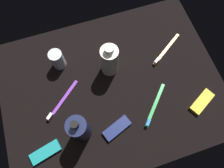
% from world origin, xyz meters
% --- Properties ---
extents(ground_plane, '(0.84, 0.64, 0.01)m').
position_xyz_m(ground_plane, '(0.00, 0.00, -0.01)').
color(ground_plane, black).
extents(lotion_bottle, '(0.06, 0.06, 0.19)m').
position_xyz_m(lotion_bottle, '(0.15, 0.13, 0.08)').
color(lotion_bottle, '#191E42').
rests_on(lotion_bottle, ground_plane).
extents(bodywash_bottle, '(0.06, 0.06, 0.16)m').
position_xyz_m(bodywash_bottle, '(-0.01, -0.07, 0.07)').
color(bodywash_bottle, silver).
rests_on(bodywash_bottle, ground_plane).
extents(deodorant_stick, '(0.05, 0.05, 0.09)m').
position_xyz_m(deodorant_stick, '(0.17, -0.15, 0.04)').
color(deodorant_stick, silver).
rests_on(deodorant_stick, ground_plane).
extents(toothbrush_purple, '(0.14, 0.13, 0.02)m').
position_xyz_m(toothbrush_purple, '(0.20, 0.00, 0.01)').
color(toothbrush_purple, purple).
rests_on(toothbrush_purple, ground_plane).
extents(toothbrush_green, '(0.13, 0.14, 0.02)m').
position_xyz_m(toothbrush_green, '(-0.12, 0.13, 0.01)').
color(toothbrush_green, green).
rests_on(toothbrush_green, ground_plane).
extents(toothbrush_orange, '(0.16, 0.11, 0.02)m').
position_xyz_m(toothbrush_orange, '(-0.25, -0.08, 0.01)').
color(toothbrush_orange, orange).
rests_on(toothbrush_orange, ground_plane).
extents(snack_bar_navy, '(0.11, 0.07, 0.01)m').
position_xyz_m(snack_bar_navy, '(0.03, 0.16, 0.01)').
color(snack_bar_navy, navy).
rests_on(snack_bar_navy, ground_plane).
extents(snack_bar_teal, '(0.11, 0.06, 0.01)m').
position_xyz_m(snack_bar_teal, '(0.29, 0.16, 0.01)').
color(snack_bar_teal, teal).
rests_on(snack_bar_teal, ground_plane).
extents(snack_bar_yellow, '(0.11, 0.08, 0.01)m').
position_xyz_m(snack_bar_yellow, '(-0.30, 0.16, 0.01)').
color(snack_bar_yellow, yellow).
rests_on(snack_bar_yellow, ground_plane).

